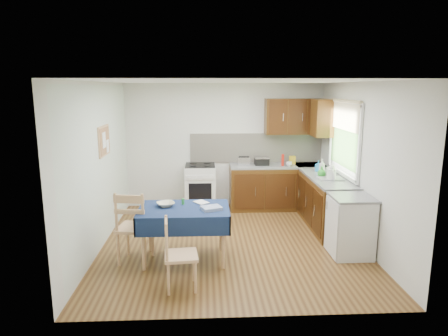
{
  "coord_description": "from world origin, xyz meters",
  "views": [
    {
      "loc": [
        -0.41,
        -5.95,
        2.42
      ],
      "look_at": [
        -0.1,
        0.32,
        1.14
      ],
      "focal_mm": 32.0,
      "sensor_mm": 36.0,
      "label": 1
    }
  ],
  "objects_px": {
    "dining_table": "(184,215)",
    "sandwich_press": "(262,161)",
    "kettle": "(331,173)",
    "chair_near": "(177,252)",
    "toaster": "(244,161)",
    "chair_far": "(134,225)",
    "dish_rack": "(330,178)"
  },
  "relations": [
    {
      "from": "chair_near",
      "to": "toaster",
      "type": "height_order",
      "value": "toaster"
    },
    {
      "from": "chair_far",
      "to": "sandwich_press",
      "type": "distance_m",
      "value": 3.28
    },
    {
      "from": "toaster",
      "to": "sandwich_press",
      "type": "bearing_deg",
      "value": -12.42
    },
    {
      "from": "sandwich_press",
      "to": "kettle",
      "type": "height_order",
      "value": "kettle"
    },
    {
      "from": "dining_table",
      "to": "toaster",
      "type": "xyz_separation_m",
      "value": [
        1.07,
        2.36,
        0.33
      ]
    },
    {
      "from": "dining_table",
      "to": "kettle",
      "type": "relative_size",
      "value": 4.97
    },
    {
      "from": "dish_rack",
      "to": "dining_table",
      "type": "bearing_deg",
      "value": -144.1
    },
    {
      "from": "chair_near",
      "to": "kettle",
      "type": "distance_m",
      "value": 3.12
    },
    {
      "from": "chair_far",
      "to": "chair_near",
      "type": "distance_m",
      "value": 1.01
    },
    {
      "from": "dining_table",
      "to": "chair_near",
      "type": "height_order",
      "value": "chair_near"
    },
    {
      "from": "sandwich_press",
      "to": "chair_far",
      "type": "bearing_deg",
      "value": -111.59
    },
    {
      "from": "chair_far",
      "to": "dish_rack",
      "type": "relative_size",
      "value": 2.6
    },
    {
      "from": "chair_far",
      "to": "kettle",
      "type": "xyz_separation_m",
      "value": [
        3.09,
        1.09,
        0.46
      ]
    },
    {
      "from": "chair_near",
      "to": "sandwich_press",
      "type": "distance_m",
      "value": 3.59
    },
    {
      "from": "dining_table",
      "to": "chair_near",
      "type": "distance_m",
      "value": 0.86
    },
    {
      "from": "dining_table",
      "to": "sandwich_press",
      "type": "relative_size",
      "value": 4.56
    },
    {
      "from": "toaster",
      "to": "dish_rack",
      "type": "relative_size",
      "value": 0.59
    },
    {
      "from": "chair_far",
      "to": "chair_near",
      "type": "bearing_deg",
      "value": 139.49
    },
    {
      "from": "sandwich_press",
      "to": "dining_table",
      "type": "bearing_deg",
      "value": -101.79
    },
    {
      "from": "toaster",
      "to": "dish_rack",
      "type": "distance_m",
      "value": 1.85
    },
    {
      "from": "dining_table",
      "to": "toaster",
      "type": "distance_m",
      "value": 2.62
    },
    {
      "from": "dining_table",
      "to": "toaster",
      "type": "height_order",
      "value": "toaster"
    },
    {
      "from": "kettle",
      "to": "chair_near",
      "type": "bearing_deg",
      "value": -142.77
    },
    {
      "from": "dining_table",
      "to": "chair_far",
      "type": "height_order",
      "value": "chair_far"
    },
    {
      "from": "sandwich_press",
      "to": "chair_near",
      "type": "bearing_deg",
      "value": -95.41
    },
    {
      "from": "dining_table",
      "to": "kettle",
      "type": "distance_m",
      "value": 2.63
    },
    {
      "from": "chair_far",
      "to": "toaster",
      "type": "distance_m",
      "value": 3.04
    },
    {
      "from": "chair_near",
      "to": "dish_rack",
      "type": "bearing_deg",
      "value": -57.38
    },
    {
      "from": "toaster",
      "to": "kettle",
      "type": "distance_m",
      "value": 1.89
    },
    {
      "from": "chair_near",
      "to": "sandwich_press",
      "type": "height_order",
      "value": "sandwich_press"
    },
    {
      "from": "chair_near",
      "to": "kettle",
      "type": "xyz_separation_m",
      "value": [
        2.45,
        1.86,
        0.54
      ]
    },
    {
      "from": "sandwich_press",
      "to": "dish_rack",
      "type": "height_order",
      "value": "dish_rack"
    }
  ]
}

